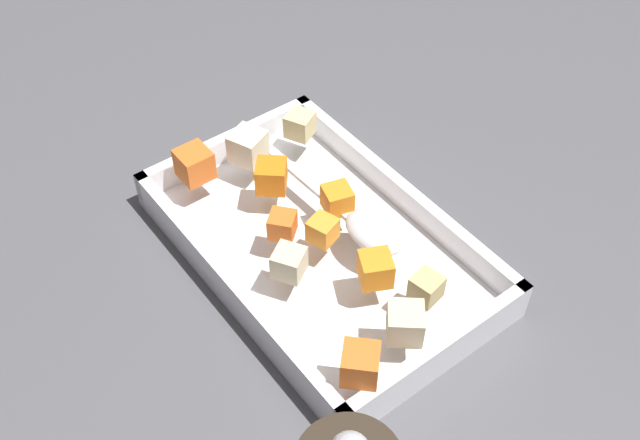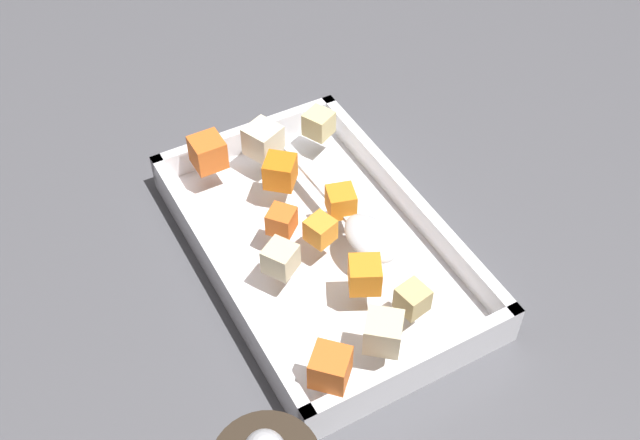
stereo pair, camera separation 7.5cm
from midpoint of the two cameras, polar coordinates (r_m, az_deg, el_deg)
name	(u,v)px [view 2 (the right image)]	position (r m, az deg, el deg)	size (l,w,h in m)	color
ground_plane	(313,276)	(0.78, 2.28, -4.32)	(4.00, 4.00, 0.00)	#4C4C51
baking_dish	(320,248)	(0.78, 2.75, -2.24)	(0.36, 0.22, 0.05)	silver
carrot_chunk_corner_se	(330,367)	(0.64, 4.17, -11.01)	(0.03, 0.03, 0.03)	orange
carrot_chunk_mid_right	(208,152)	(0.82, -5.69, 4.87)	(0.03, 0.03, 0.03)	orange
carrot_chunk_front_center	(365,275)	(0.70, 6.39, -4.22)	(0.03, 0.03, 0.03)	orange
carrot_chunk_far_left	(282,221)	(0.75, 0.01, -0.21)	(0.02, 0.02, 0.02)	orange
carrot_chunk_rim_edge	(280,172)	(0.79, -0.26, 3.47)	(0.03, 0.03, 0.03)	orange
carrot_chunk_near_left	(320,230)	(0.74, 2.93, -0.90)	(0.02, 0.02, 0.02)	orange
carrot_chunk_near_right	(341,201)	(0.77, 4.36, 1.24)	(0.03, 0.03, 0.03)	orange
potato_chunk_corner_ne	(263,140)	(0.83, -1.63, 5.79)	(0.03, 0.03, 0.03)	beige
potato_chunk_under_handle	(413,299)	(0.70, 9.96, -5.96)	(0.02, 0.02, 0.02)	tan
potato_chunk_corner_sw	(280,259)	(0.71, 0.06, -3.05)	(0.03, 0.03, 0.03)	beige
potato_chunk_heap_side	(319,124)	(0.85, 2.45, 7.02)	(0.03, 0.03, 0.03)	#E0CC89
potato_chunk_heap_top	(385,331)	(0.67, 8.07, -8.35)	(0.03, 0.03, 0.03)	beige
serving_spoon	(363,230)	(0.75, 6.07, -0.87)	(0.23, 0.04, 0.02)	silver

